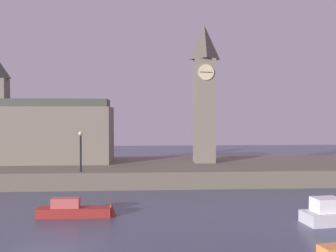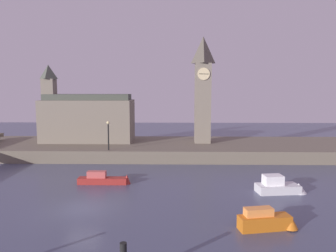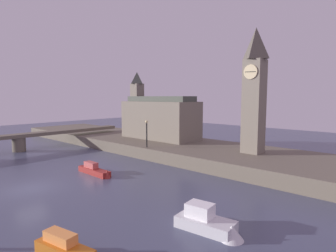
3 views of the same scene
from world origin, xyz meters
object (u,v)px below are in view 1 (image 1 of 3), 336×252
at_px(boat_dinghy_red, 81,210).
at_px(clock_tower, 204,91).
at_px(streetlamp, 81,146).
at_px(parliament_hall, 48,131).

bearing_deg(boat_dinghy_red, clock_tower, 55.03).
height_order(clock_tower, streetlamp, clock_tower).
bearing_deg(parliament_hall, streetlamp, -56.45).
height_order(parliament_hall, boat_dinghy_red, parliament_hall).
height_order(clock_tower, boat_dinghy_red, clock_tower).
bearing_deg(streetlamp, clock_tower, 26.71).
bearing_deg(boat_dinghy_red, parliament_hall, 111.42).
relative_size(streetlamp, boat_dinghy_red, 0.70).
relative_size(clock_tower, streetlamp, 4.05).
xyz_separation_m(streetlamp, boat_dinghy_red, (1.50, -8.48, -3.29)).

